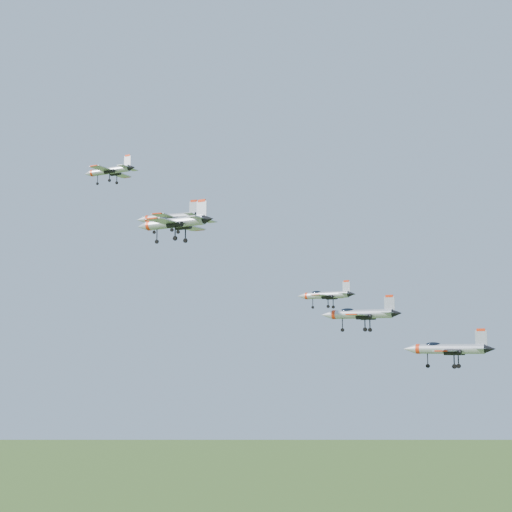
# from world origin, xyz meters

# --- Properties ---
(jet_lead) EXTENTS (11.93, 10.06, 3.21)m
(jet_lead) POSITION_xyz_m (-28.44, 14.99, 160.18)
(jet_lead) COLOR #A5AAB2
(jet_left_high) EXTENTS (12.62, 10.49, 3.37)m
(jet_left_high) POSITION_xyz_m (-12.15, 4.70, 148.59)
(jet_left_high) COLOR #A5AAB2
(jet_right_high) EXTENTS (12.40, 10.54, 3.37)m
(jet_right_high) POSITION_xyz_m (-2.84, -17.56, 143.45)
(jet_right_high) COLOR #A5AAB2
(jet_left_low) EXTENTS (10.38, 8.85, 2.83)m
(jet_left_low) POSITION_xyz_m (13.07, 10.91, 135.59)
(jet_left_low) COLOR #A5AAB2
(jet_right_low) EXTENTS (11.07, 9.35, 2.98)m
(jet_right_low) POSITION_xyz_m (20.99, -11.35, 131.33)
(jet_right_low) COLOR #A5AAB2
(jet_trail) EXTENTS (12.77, 10.83, 3.46)m
(jet_trail) POSITION_xyz_m (32.06, -1.82, 126.81)
(jet_trail) COLOR #A5AAB2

